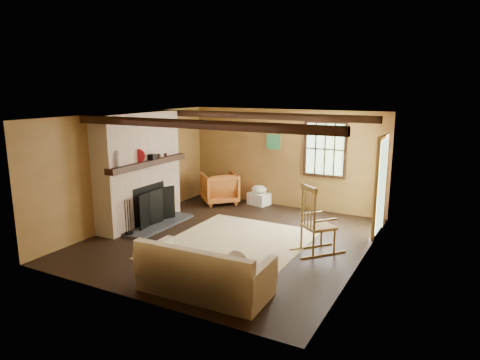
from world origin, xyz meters
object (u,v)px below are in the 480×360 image
Objects in this scene: armchair at (220,188)px; fireplace at (140,173)px; laundry_basket at (259,199)px; rocking_chair at (316,224)px; sofa at (204,276)px.

fireplace is at bearing 28.22° from armchair.
fireplace is 4.80× the size of laundry_basket.
laundry_basket is at bearing -6.01° from rocking_chair.
sofa is at bearing 109.09° from rocking_chair.
fireplace is 2.78× the size of armchair.
laundry_basket is at bearing 57.51° from fireplace.
sofa is 2.23× the size of armchair.
laundry_basket is 0.58× the size of armchair.
sofa reaches higher than laundry_basket.
armchair is (0.66, 2.22, -0.71)m from fireplace.
armchair is at bearing 116.71° from sofa.
sofa is 4.95m from armchair.
rocking_chair reaches higher than laundry_basket.
fireplace is 1.92× the size of rocking_chair.
rocking_chair is 2.50× the size of laundry_basket.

